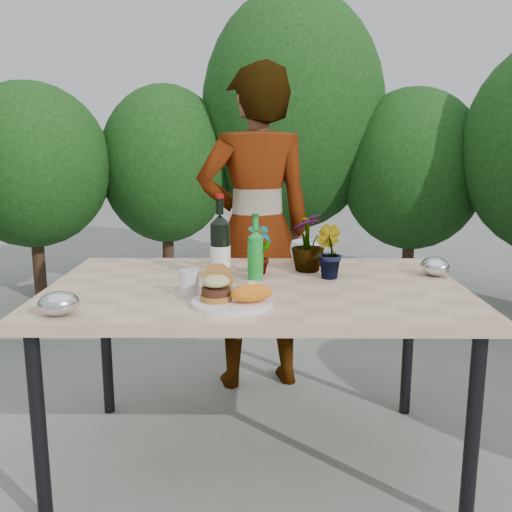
{
  "coord_description": "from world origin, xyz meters",
  "views": [
    {
      "loc": [
        0.01,
        -2.15,
        1.31
      ],
      "look_at": [
        0.0,
        -0.08,
        0.88
      ],
      "focal_mm": 40.0,
      "sensor_mm": 36.0,
      "label": 1
    }
  ],
  "objects_px": {
    "dinner_plate": "(232,302)",
    "person": "(256,230)",
    "wine_bottle": "(220,248)",
    "patio_table": "(256,299)"
  },
  "relations": [
    {
      "from": "dinner_plate",
      "to": "patio_table",
      "type": "bearing_deg",
      "value": 73.73
    },
    {
      "from": "dinner_plate",
      "to": "wine_bottle",
      "type": "distance_m",
      "value": 0.4
    },
    {
      "from": "person",
      "to": "dinner_plate",
      "type": "bearing_deg",
      "value": 72.49
    },
    {
      "from": "dinner_plate",
      "to": "wine_bottle",
      "type": "bearing_deg",
      "value": 99.79
    },
    {
      "from": "patio_table",
      "to": "dinner_plate",
      "type": "bearing_deg",
      "value": -106.27
    },
    {
      "from": "dinner_plate",
      "to": "person",
      "type": "xyz_separation_m",
      "value": [
        0.07,
        1.05,
        0.08
      ]
    },
    {
      "from": "dinner_plate",
      "to": "wine_bottle",
      "type": "relative_size",
      "value": 0.82
    },
    {
      "from": "wine_bottle",
      "to": "dinner_plate",
      "type": "bearing_deg",
      "value": -103.7
    },
    {
      "from": "dinner_plate",
      "to": "person",
      "type": "distance_m",
      "value": 1.06
    },
    {
      "from": "wine_bottle",
      "to": "patio_table",
      "type": "bearing_deg",
      "value": -58.97
    }
  ]
}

